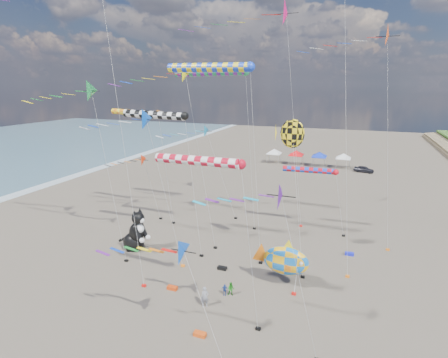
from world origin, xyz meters
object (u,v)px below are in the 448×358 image
child_blue (225,290)px  child_green (231,289)px  person_adult (205,297)px  parked_car (364,169)px  cat_inflatable (135,229)px  fish_inflatable (285,261)px

child_blue → child_green: bearing=1.8°
person_adult → child_blue: size_ratio=1.67×
person_adult → parked_car: bearing=48.2°
parked_car → child_green: bearing=-177.9°
child_blue → parked_car: bearing=61.0°
person_adult → cat_inflatable: bearing=121.0°
parked_car → child_blue: bearing=-178.4°
child_blue → person_adult: bearing=-130.6°
cat_inflatable → child_green: size_ratio=4.04×
person_adult → parked_car: size_ratio=0.45×
cat_inflatable → fish_inflatable: cat_inflatable is taller
fish_inflatable → child_green: 5.34m
fish_inflatable → child_green: fish_inflatable is taller
child_green → child_blue: 0.56m
child_green → cat_inflatable: bearing=149.0°
child_green → parked_car: 51.55m
person_adult → child_green: size_ratio=1.44×
person_adult → parked_car: person_adult is taller
cat_inflatable → person_adult: bearing=-19.9°
fish_inflatable → child_blue: fish_inflatable is taller
child_blue → parked_car: (11.45, 50.55, 0.14)m
fish_inflatable → child_green: (-3.98, -2.99, -1.94)m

